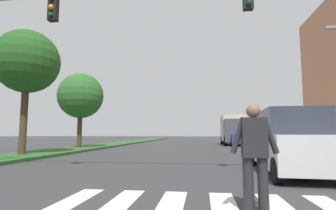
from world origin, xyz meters
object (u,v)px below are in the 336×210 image
(traffic_light_gantry, at_px, (55,29))
(suv_crossing, at_px, (292,143))
(tree_far, at_px, (81,96))
(pedestrian_performer, at_px, (255,152))
(truck_box_delivery, at_px, (234,129))
(sedan_midblock, at_px, (237,137))
(tree_mid, at_px, (27,62))

(traffic_light_gantry, distance_m, suv_crossing, 8.16)
(tree_far, bearing_deg, pedestrian_performer, -55.90)
(suv_crossing, bearing_deg, truck_box_delivery, 88.50)
(tree_far, relative_size, sedan_midblock, 1.32)
(traffic_light_gantry, relative_size, truck_box_delivery, 1.75)
(sedan_midblock, bearing_deg, tree_mid, -132.13)
(sedan_midblock, height_order, truck_box_delivery, truck_box_delivery)
(tree_far, relative_size, traffic_light_gantry, 0.53)
(tree_far, relative_size, truck_box_delivery, 0.93)
(tree_mid, distance_m, tree_far, 6.82)
(traffic_light_gantry, distance_m, truck_box_delivery, 22.30)
(tree_mid, bearing_deg, sedan_midblock, 47.87)
(tree_far, distance_m, sedan_midblock, 15.09)
(tree_far, distance_m, truck_box_delivery, 15.57)
(pedestrian_performer, height_order, suv_crossing, suv_crossing)
(tree_mid, height_order, truck_box_delivery, tree_mid)
(truck_box_delivery, bearing_deg, suv_crossing, -91.50)
(suv_crossing, xyz_separation_m, truck_box_delivery, (0.51, 19.41, 0.70))
(pedestrian_performer, bearing_deg, tree_far, 124.10)
(tree_far, relative_size, pedestrian_performer, 3.40)
(tree_mid, bearing_deg, truck_box_delivery, 51.00)
(traffic_light_gantry, bearing_deg, tree_mid, 131.89)
(tree_mid, relative_size, pedestrian_performer, 3.88)
(traffic_light_gantry, height_order, sedan_midblock, traffic_light_gantry)
(tree_mid, relative_size, sedan_midblock, 1.50)
(tree_far, height_order, pedestrian_performer, tree_far)
(truck_box_delivery, bearing_deg, sedan_midblock, -84.36)
(pedestrian_performer, xyz_separation_m, suv_crossing, (1.97, 4.36, -0.00))
(tree_mid, bearing_deg, tree_far, 91.61)
(tree_far, xyz_separation_m, truck_box_delivery, (12.69, 8.68, -2.48))
(pedestrian_performer, bearing_deg, suv_crossing, 65.72)
(suv_crossing, bearing_deg, tree_far, 138.62)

